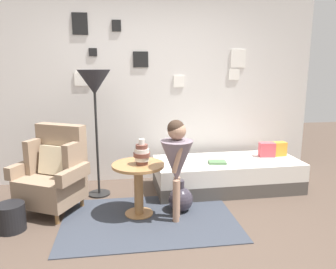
# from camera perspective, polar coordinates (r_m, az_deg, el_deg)

# --- Properties ---
(ground_plane) EXTENTS (12.00, 12.00, 0.00)m
(ground_plane) POSITION_cam_1_polar(r_m,az_deg,el_deg) (3.15, -0.21, -19.08)
(ground_plane) COLOR #4C3D33
(gallery_wall) EXTENTS (4.80, 0.12, 2.60)m
(gallery_wall) POSITION_cam_1_polar(r_m,az_deg,el_deg) (4.65, -3.65, 7.95)
(gallery_wall) COLOR silver
(gallery_wall) RESTS_ON ground
(rug) EXTENTS (1.84, 1.24, 0.01)m
(rug) POSITION_cam_1_polar(r_m,az_deg,el_deg) (3.62, -3.30, -14.63)
(rug) COLOR #333842
(rug) RESTS_ON ground
(armchair) EXTENTS (0.90, 0.82, 0.97)m
(armchair) POSITION_cam_1_polar(r_m,az_deg,el_deg) (3.92, -19.33, -6.36)
(armchair) COLOR olive
(armchair) RESTS_ON ground
(daybed) EXTENTS (1.92, 0.84, 0.40)m
(daybed) POSITION_cam_1_polar(r_m,az_deg,el_deg) (4.46, 10.24, -6.87)
(daybed) COLOR #4C4742
(daybed) RESTS_ON ground
(pillow_head) EXTENTS (0.21, 0.14, 0.19)m
(pillow_head) POSITION_cam_1_polar(r_m,az_deg,el_deg) (4.77, 18.78, -2.41)
(pillow_head) COLOR orange
(pillow_head) RESTS_ON daybed
(pillow_mid) EXTENTS (0.22, 0.15, 0.20)m
(pillow_mid) POSITION_cam_1_polar(r_m,az_deg,el_deg) (4.67, 16.93, -2.56)
(pillow_mid) COLOR #D64C56
(pillow_mid) RESTS_ON daybed
(side_table) EXTENTS (0.57, 0.57, 0.59)m
(side_table) POSITION_cam_1_polar(r_m,az_deg,el_deg) (3.59, -5.19, -7.72)
(side_table) COLOR #9E7042
(side_table) RESTS_ON ground
(vase_striped) EXTENTS (0.18, 0.18, 0.28)m
(vase_striped) POSITION_cam_1_polar(r_m,az_deg,el_deg) (3.48, -4.61, -3.41)
(vase_striped) COLOR brown
(vase_striped) RESTS_ON side_table
(floor_lamp) EXTENTS (0.40, 0.40, 1.58)m
(floor_lamp) POSITION_cam_1_polar(r_m,az_deg,el_deg) (4.05, -12.76, 8.03)
(floor_lamp) COLOR black
(floor_lamp) RESTS_ON ground
(person_child) EXTENTS (0.34, 0.34, 1.09)m
(person_child) POSITION_cam_1_polar(r_m,az_deg,el_deg) (3.37, 1.53, -4.08)
(person_child) COLOR #A37A60
(person_child) RESTS_ON ground
(book_on_daybed) EXTENTS (0.24, 0.19, 0.03)m
(book_on_daybed) POSITION_cam_1_polar(r_m,az_deg,el_deg) (4.23, 8.62, -4.81)
(book_on_daybed) COLOR #517A4D
(book_on_daybed) RESTS_ON daybed
(demijohn_near) EXTENTS (0.28, 0.28, 0.37)m
(demijohn_near) POSITION_cam_1_polar(r_m,az_deg,el_deg) (3.76, 2.23, -11.21)
(demijohn_near) COLOR #332D38
(demijohn_near) RESTS_ON ground
(magazine_basket) EXTENTS (0.28, 0.28, 0.28)m
(magazine_basket) POSITION_cam_1_polar(r_m,az_deg,el_deg) (3.71, -25.81, -12.92)
(magazine_basket) COLOR black
(magazine_basket) RESTS_ON ground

